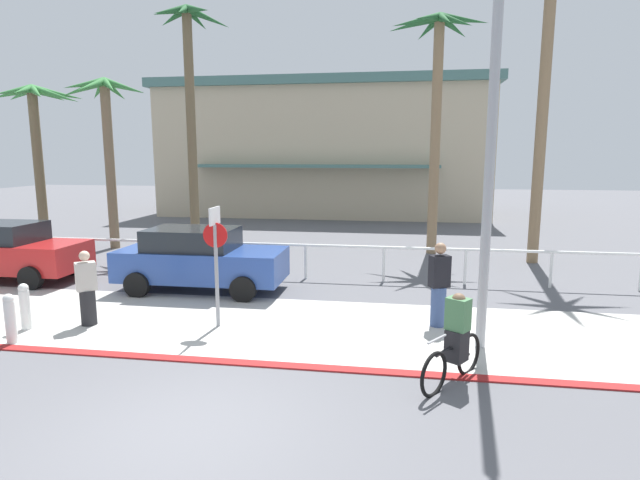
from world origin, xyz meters
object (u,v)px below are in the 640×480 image
object	(u,v)px
pedestrian_0	(87,292)
pedestrian_1	(439,288)
palm_tree_0	(37,122)
car_blue_1	(200,259)
palm_tree_1	(106,119)
bollard_2	(10,318)
palm_tree_4	(548,33)
car_red_0	(5,251)
bollard_0	(25,306)
stop_sign_bike_lane	(216,250)
palm_tree_2	(190,70)
cyclist_black_0	(455,341)
palm_tree_3	(436,73)
streetlight_curb	(495,116)

from	to	relation	value
pedestrian_0	pedestrian_1	size ratio (longest dim) A/B	0.90
palm_tree_0	pedestrian_1	world-z (taller)	palm_tree_0
palm_tree_0	car_blue_1	xyz separation A→B (m)	(8.49, -5.26, -3.98)
car_blue_1	palm_tree_1	bearing A→B (deg)	136.37
bollard_2	palm_tree_4	distance (m)	16.66
car_red_0	bollard_0	bearing A→B (deg)	-46.28
stop_sign_bike_lane	car_red_0	distance (m)	8.12
stop_sign_bike_lane	car_blue_1	bearing A→B (deg)	118.38
palm_tree_0	palm_tree_4	bearing A→B (deg)	-0.39
palm_tree_2	car_blue_1	xyz separation A→B (m)	(2.81, -6.55, -5.94)
bollard_0	car_red_0	distance (m)	5.25
cyclist_black_0	palm_tree_4	bearing A→B (deg)	70.10
bollard_2	car_red_0	bearing A→B (deg)	130.72
palm_tree_1	pedestrian_1	size ratio (longest dim) A/B	3.56
palm_tree_3	pedestrian_1	size ratio (longest dim) A/B	4.66
stop_sign_bike_lane	car_blue_1	size ratio (longest dim) A/B	0.58
palm_tree_1	palm_tree_4	xyz separation A→B (m)	(15.56, -0.40, 2.45)
palm_tree_0	pedestrian_1	xyz separation A→B (m)	(14.60, -7.28, -4.00)
bollard_0	pedestrian_1	bearing A→B (deg)	10.30
palm_tree_3	car_red_0	distance (m)	14.92
bollard_0	palm_tree_0	distance (m)	11.57
bollard_2	cyclist_black_0	bearing A→B (deg)	-2.78
palm_tree_3	bollard_0	bearing A→B (deg)	-131.65
palm_tree_1	car_red_0	bearing A→B (deg)	-92.25
cyclist_black_0	pedestrian_1	bearing A→B (deg)	91.48
car_red_0	palm_tree_2	bearing A→B (deg)	63.17
palm_tree_1	streetlight_curb	bearing A→B (deg)	-35.13
streetlight_curb	palm_tree_1	bearing A→B (deg)	144.87
stop_sign_bike_lane	bollard_2	xyz separation A→B (m)	(-3.60, -1.55, -1.16)
bollard_2	pedestrian_1	distance (m)	8.54
bollard_2	palm_tree_0	bearing A→B (deg)	123.67
streetlight_curb	palm_tree_1	size ratio (longest dim) A/B	1.16
car_blue_1	pedestrian_1	bearing A→B (deg)	-18.31
palm_tree_3	car_red_0	xyz separation A→B (m)	(-12.42, -6.11, -5.57)
palm_tree_0	palm_tree_2	xyz separation A→B (m)	(5.68, 1.29, 1.96)
bollard_0	pedestrian_0	world-z (taller)	pedestrian_0
palm_tree_0	palm_tree_2	size ratio (longest dim) A/B	0.68
car_red_0	pedestrian_0	xyz separation A→B (m)	(4.74, -3.32, -0.12)
pedestrian_1	pedestrian_0	bearing A→B (deg)	-171.72
palm_tree_4	car_blue_1	distance (m)	12.81
palm_tree_1	car_red_0	size ratio (longest dim) A/B	1.47
palm_tree_1	car_red_0	xyz separation A→B (m)	(-0.21, -5.32, -4.09)
stop_sign_bike_lane	streetlight_curb	distance (m)	5.96
palm_tree_4	cyclist_black_0	world-z (taller)	palm_tree_4
pedestrian_1	stop_sign_bike_lane	bearing A→B (deg)	-170.82
palm_tree_0	pedestrian_1	bearing A→B (deg)	-26.50
palm_tree_1	car_blue_1	world-z (taller)	palm_tree_1
bollard_0	palm_tree_3	bearing A→B (deg)	48.35
palm_tree_4	palm_tree_2	bearing A→B (deg)	173.56
car_red_0	pedestrian_0	world-z (taller)	car_red_0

